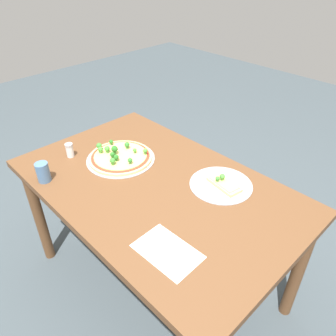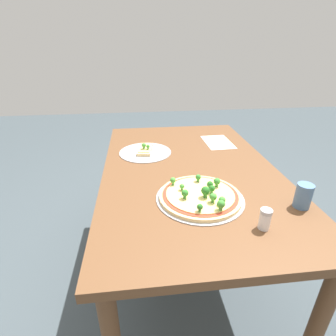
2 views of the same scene
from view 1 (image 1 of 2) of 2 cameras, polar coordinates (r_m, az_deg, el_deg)
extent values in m
plane|color=#3D474C|center=(2.06, -1.76, -18.97)|extent=(8.00, 8.00, 0.00)
cube|color=brown|center=(1.55, -2.22, -3.28)|extent=(1.36, 0.85, 0.04)
cylinder|color=brown|center=(1.79, 21.77, -16.11)|extent=(0.06, 0.06, 0.69)
cylinder|color=brown|center=(2.34, -5.60, 0.31)|extent=(0.06, 0.06, 0.69)
cylinder|color=brown|center=(2.07, -21.60, -7.69)|extent=(0.06, 0.06, 0.69)
cylinder|color=#A3A3A8|center=(1.73, -8.22, 1.60)|extent=(0.35, 0.35, 0.00)
cylinder|color=#E5C17F|center=(1.72, -8.25, 1.85)|extent=(0.33, 0.33, 0.01)
cylinder|color=#B73823|center=(1.72, -8.27, 2.08)|extent=(0.30, 0.30, 0.00)
cylinder|color=#EACC75|center=(1.72, -8.28, 2.16)|extent=(0.27, 0.27, 0.00)
sphere|color=#3D8933|center=(1.77, -11.91, 3.82)|extent=(0.03, 0.03, 0.03)
cylinder|color=#488E3A|center=(1.78, -11.84, 3.28)|extent=(0.01, 0.01, 0.01)
sphere|color=#479338|center=(1.74, -11.71, 3.23)|extent=(0.03, 0.03, 0.03)
cylinder|color=#51973E|center=(1.75, -11.65, 2.75)|extent=(0.01, 0.01, 0.01)
sphere|color=#337A2D|center=(1.63, -6.75, 1.31)|extent=(0.02, 0.02, 0.02)
cylinder|color=#3F8136|center=(1.64, -6.71, 0.85)|extent=(0.01, 0.01, 0.01)
sphere|color=#479338|center=(1.70, -3.99, 3.01)|extent=(0.02, 0.02, 0.02)
cylinder|color=#51973E|center=(1.71, -3.97, 2.56)|extent=(0.01, 0.01, 0.01)
sphere|color=#286B23|center=(1.68, -9.66, 2.33)|extent=(0.03, 0.03, 0.03)
cylinder|color=#37742D|center=(1.69, -9.60, 1.85)|extent=(0.01, 0.01, 0.01)
sphere|color=#479338|center=(1.74, -10.56, 3.36)|extent=(0.03, 0.03, 0.03)
cylinder|color=#51973E|center=(1.74, -10.49, 2.83)|extent=(0.01, 0.01, 0.01)
sphere|color=#479338|center=(1.72, -5.81, 3.13)|extent=(0.02, 0.02, 0.02)
cylinder|color=#51973E|center=(1.72, -5.79, 2.76)|extent=(0.01, 0.01, 0.01)
sphere|color=#3D8933|center=(1.63, -9.63, 1.28)|extent=(0.03, 0.03, 0.03)
cylinder|color=#488E3A|center=(1.64, -9.57, 0.74)|extent=(0.01, 0.01, 0.01)
sphere|color=#286B23|center=(1.80, -9.87, 4.53)|extent=(0.02, 0.02, 0.02)
cylinder|color=#37742D|center=(1.81, -9.83, 4.14)|extent=(0.01, 0.01, 0.01)
sphere|color=#337A2D|center=(1.76, -7.16, 4.07)|extent=(0.03, 0.03, 0.03)
cylinder|color=#3F8136|center=(1.76, -7.11, 3.57)|extent=(0.01, 0.01, 0.01)
sphere|color=#286B23|center=(1.71, -9.41, 3.23)|extent=(0.03, 0.03, 0.03)
cylinder|color=#37742D|center=(1.72, -9.34, 2.60)|extent=(0.02, 0.02, 0.02)
sphere|color=#286B23|center=(1.66, -9.01, 1.89)|extent=(0.03, 0.03, 0.03)
cylinder|color=#37742D|center=(1.67, -8.96, 1.40)|extent=(0.01, 0.01, 0.01)
cylinder|color=#A3A3A8|center=(1.55, 9.19, -2.88)|extent=(0.29, 0.29, 0.00)
cube|color=#E5C17F|center=(1.53, 9.73, -2.86)|extent=(0.18, 0.10, 0.02)
cube|color=#EACC75|center=(1.53, 9.76, -2.57)|extent=(0.15, 0.08, 0.00)
sphere|color=#3D8933|center=(1.52, 8.64, -1.79)|extent=(0.02, 0.02, 0.02)
cylinder|color=#488E3A|center=(1.53, 8.60, -2.18)|extent=(0.01, 0.01, 0.01)
sphere|color=#479338|center=(1.53, 9.44, -1.45)|extent=(0.02, 0.02, 0.02)
cylinder|color=#51973E|center=(1.54, 9.39, -1.94)|extent=(0.01, 0.01, 0.01)
cylinder|color=#4C7099|center=(1.64, -20.94, -0.69)|extent=(0.06, 0.06, 0.10)
cylinder|color=silver|center=(1.79, -16.71, 2.81)|extent=(0.04, 0.04, 0.06)
cylinder|color=#B2B2B7|center=(1.77, -16.91, 3.84)|extent=(0.04, 0.04, 0.01)
cube|color=silver|center=(1.24, -0.12, -14.30)|extent=(0.25, 0.17, 0.00)
camera|label=2|loc=(2.35, -18.70, 24.41)|focal=28.00mm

